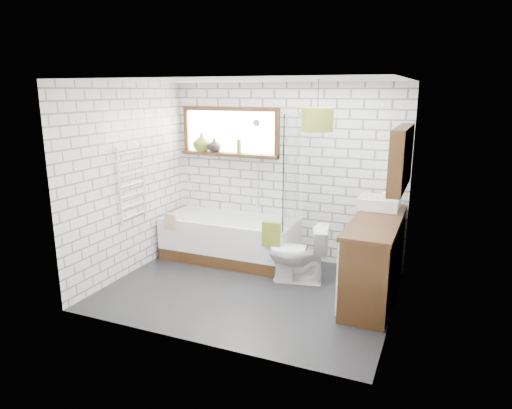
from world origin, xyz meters
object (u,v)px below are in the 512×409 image
at_px(basin, 379,203).
at_px(pendant, 317,120).
at_px(bathtub, 230,239).
at_px(vanity, 375,258).
at_px(toilet, 298,254).

height_order(basin, pendant, pendant).
bearing_deg(bathtub, pendant, -34.13).
relative_size(bathtub, basin, 3.85).
relative_size(bathtub, pendant, 5.83).
bearing_deg(basin, bathtub, -178.87).
xyz_separation_m(vanity, basin, (-0.06, 0.50, 0.55)).
relative_size(vanity, basin, 3.39).
bearing_deg(pendant, basin, 63.81).
bearing_deg(vanity, toilet, 175.86).
distance_m(bathtub, basin, 2.18).
xyz_separation_m(bathtub, toilet, (1.16, -0.39, 0.07)).
distance_m(vanity, basin, 0.75).
xyz_separation_m(toilet, pendant, (0.37, -0.64, 1.72)).
xyz_separation_m(vanity, toilet, (-0.96, 0.07, -0.10)).
height_order(bathtub, toilet, toilet).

